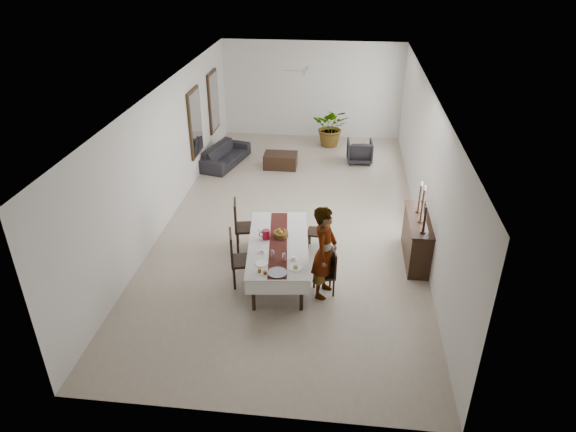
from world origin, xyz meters
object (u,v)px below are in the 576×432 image
(sideboard_body, at_px, (417,240))
(sofa, at_px, (225,155))
(woman, at_px, (325,252))
(dining_table_top, at_px, (278,244))
(red_pitcher, at_px, (266,235))

(sideboard_body, height_order, sofa, sideboard_body)
(woman, xyz_separation_m, sideboard_body, (1.88, 1.43, -0.46))
(dining_table_top, xyz_separation_m, sideboard_body, (2.83, 0.90, -0.24))
(woman, distance_m, sofa, 7.02)
(dining_table_top, xyz_separation_m, sofa, (-2.36, 5.63, -0.43))
(woman, bearing_deg, sofa, 42.33)
(woman, relative_size, sideboard_body, 1.17)
(red_pitcher, distance_m, sideboard_body, 3.21)
(sofa, bearing_deg, sideboard_body, -117.97)
(dining_table_top, height_order, sofa, dining_table_top)
(sideboard_body, xyz_separation_m, sofa, (-5.18, 4.73, -0.19))
(red_pitcher, height_order, sofa, red_pitcher)
(sideboard_body, bearing_deg, woman, -142.87)
(red_pitcher, bearing_deg, dining_table_top, -24.58)
(dining_table_top, bearing_deg, red_pitcher, 149.04)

